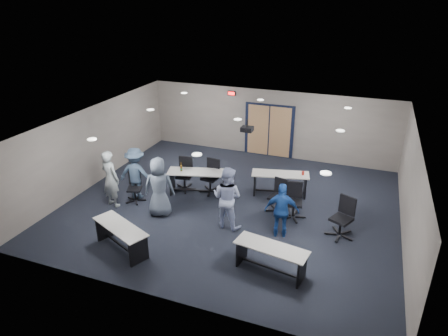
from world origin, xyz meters
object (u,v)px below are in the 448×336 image
at_px(table_front_left, 121,234).
at_px(person_navy, 282,211).
at_px(table_back_right, 280,180).
at_px(chair_back_b, 210,177).
at_px(chair_back_c, 277,196).
at_px(person_back, 136,173).
at_px(chair_back_d, 294,202).
at_px(chair_loose_right, 341,218).
at_px(chair_back_a, 184,174).
at_px(person_plaid, 159,187).
at_px(table_back_left, 198,178).
at_px(person_gray, 110,179).
at_px(chair_loose_left, 134,188).
at_px(person_lightblue, 227,198).
at_px(table_front_right, 271,255).

xyz_separation_m(table_front_left, person_navy, (3.72, 2.10, 0.30)).
bearing_deg(table_back_right, chair_back_b, -176.28).
bearing_deg(chair_back_c, person_back, -157.43).
relative_size(chair_back_c, chair_back_d, 0.96).
distance_m(chair_loose_right, person_back, 6.44).
bearing_deg(chair_back_c, chair_back_d, -5.14).
height_order(chair_back_a, person_plaid, person_plaid).
relative_size(table_back_left, chair_back_a, 1.85).
bearing_deg(person_plaid, chair_back_a, -109.73).
bearing_deg(chair_back_b, person_navy, -25.17).
relative_size(chair_back_a, person_plaid, 0.61).
height_order(chair_loose_right, person_gray, person_gray).
bearing_deg(chair_loose_right, chair_loose_left, -152.53).
xyz_separation_m(chair_loose_left, person_plaid, (1.16, -0.43, 0.43)).
xyz_separation_m(table_back_left, chair_back_c, (2.75, -0.25, -0.03)).
xyz_separation_m(chair_back_b, person_gray, (-2.53, -1.91, 0.35)).
distance_m(chair_back_c, person_gray, 5.15).
bearing_deg(person_plaid, chair_loose_right, 166.67).
relative_size(person_gray, person_back, 1.06).
bearing_deg(chair_loose_left, person_back, 82.66).
bearing_deg(table_back_right, person_lightblue, -124.29).
bearing_deg(person_plaid, person_back, -50.27).
relative_size(person_gray, person_plaid, 1.00).
bearing_deg(table_front_left, chair_back_b, 100.84).
relative_size(table_back_left, table_back_right, 1.07).
relative_size(table_front_left, chair_back_b, 1.63).
xyz_separation_m(chair_back_d, person_gray, (-5.48, -1.23, 0.37)).
relative_size(chair_back_a, person_navy, 0.71).
xyz_separation_m(person_gray, person_lightblue, (3.79, 0.12, -0.00)).
bearing_deg(person_plaid, table_back_left, -128.08).
distance_m(chair_back_b, person_navy, 3.32).
distance_m(chair_back_b, chair_back_d, 3.03).
height_order(table_front_right, chair_loose_right, chair_loose_right).
bearing_deg(table_front_left, table_front_right, 31.29).
bearing_deg(table_back_left, table_back_right, 4.17).
bearing_deg(person_lightblue, person_navy, -169.49).
distance_m(table_front_left, chair_back_b, 3.95).
distance_m(chair_back_a, chair_loose_right, 5.34).
height_order(chair_loose_right, person_navy, person_navy).
relative_size(chair_loose_left, person_lightblue, 0.53).
bearing_deg(person_lightblue, chair_loose_left, 3.23).
distance_m(table_front_left, chair_back_c, 4.71).
xyz_separation_m(chair_loose_left, chair_loose_right, (6.36, 0.26, 0.09)).
xyz_separation_m(chair_back_c, person_back, (-4.48, -0.70, 0.34)).
bearing_deg(person_plaid, chair_loose_left, -41.36).
xyz_separation_m(table_front_left, table_back_right, (3.12, 4.51, 0.03)).
xyz_separation_m(chair_loose_left, person_back, (-0.07, 0.26, 0.38)).
xyz_separation_m(table_back_right, person_lightblue, (-0.96, -2.45, 0.40)).
height_order(chair_back_a, chair_loose_left, chair_back_a).
bearing_deg(chair_loose_left, chair_loose_right, -19.40).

